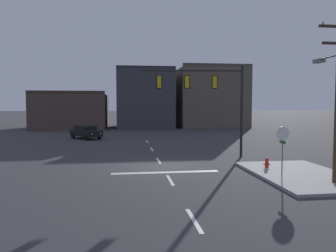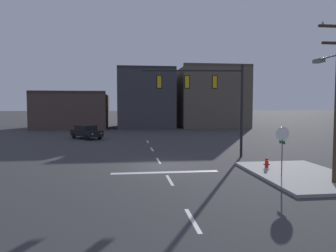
{
  "view_description": "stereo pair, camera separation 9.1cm",
  "coord_description": "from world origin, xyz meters",
  "px_view_note": "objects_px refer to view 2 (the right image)",
  "views": [
    {
      "loc": [
        -2.33,
        -20.7,
        4.01
      ],
      "look_at": [
        0.76,
        2.57,
        2.46
      ],
      "focal_mm": 34.36,
      "sensor_mm": 36.0,
      "label": 1
    },
    {
      "loc": [
        -2.24,
        -20.71,
        4.01
      ],
      "look_at": [
        0.76,
        2.57,
        2.46
      ],
      "focal_mm": 34.36,
      "sensor_mm": 36.0,
      "label": 2
    }
  ],
  "objects_px": {
    "signal_mast_near_side": "(210,92)",
    "fire_hydrant": "(267,165)",
    "stop_sign": "(282,140)",
    "utility_pole": "(336,92)",
    "car_lot_nearside": "(86,132)"
  },
  "relations": [
    {
      "from": "signal_mast_near_side",
      "to": "fire_hydrant",
      "type": "bearing_deg",
      "value": -67.49
    },
    {
      "from": "signal_mast_near_side",
      "to": "stop_sign",
      "type": "xyz_separation_m",
      "value": [
        1.97,
        -7.67,
        -2.84
      ]
    },
    {
      "from": "signal_mast_near_side",
      "to": "fire_hydrant",
      "type": "relative_size",
      "value": 10.15
    },
    {
      "from": "fire_hydrant",
      "to": "stop_sign",
      "type": "bearing_deg",
      "value": -95.55
    },
    {
      "from": "stop_sign",
      "to": "fire_hydrant",
      "type": "relative_size",
      "value": 3.77
    },
    {
      "from": "utility_pole",
      "to": "fire_hydrant",
      "type": "bearing_deg",
      "value": 113.75
    },
    {
      "from": "utility_pole",
      "to": "fire_hydrant",
      "type": "xyz_separation_m",
      "value": [
        -1.72,
        3.91,
        -4.33
      ]
    },
    {
      "from": "signal_mast_near_side",
      "to": "car_lot_nearside",
      "type": "distance_m",
      "value": 18.85
    },
    {
      "from": "stop_sign",
      "to": "fire_hydrant",
      "type": "height_order",
      "value": "stop_sign"
    },
    {
      "from": "stop_sign",
      "to": "car_lot_nearside",
      "type": "xyz_separation_m",
      "value": [
        -13.02,
        22.37,
        -1.29
      ]
    },
    {
      "from": "signal_mast_near_side",
      "to": "stop_sign",
      "type": "distance_m",
      "value": 8.41
    },
    {
      "from": "signal_mast_near_side",
      "to": "car_lot_nearside",
      "type": "xyz_separation_m",
      "value": [
        -11.05,
        14.7,
        -4.12
      ]
    },
    {
      "from": "car_lot_nearside",
      "to": "fire_hydrant",
      "type": "bearing_deg",
      "value": -56.48
    },
    {
      "from": "signal_mast_near_side",
      "to": "stop_sign",
      "type": "bearing_deg",
      "value": -75.61
    },
    {
      "from": "utility_pole",
      "to": "stop_sign",
      "type": "bearing_deg",
      "value": 141.58
    }
  ]
}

